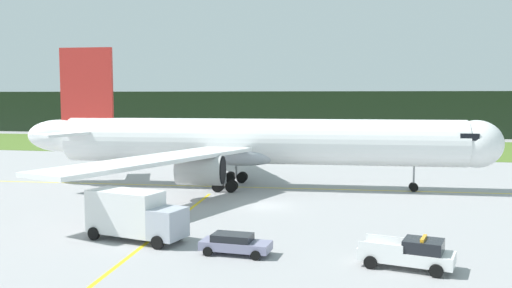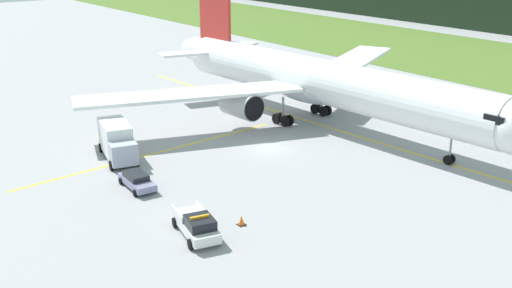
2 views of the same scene
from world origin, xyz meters
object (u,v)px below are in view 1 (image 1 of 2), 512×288
at_px(staff_car, 235,243).
at_px(catering_truck, 134,214).
at_px(ops_pickup_truck, 410,253).
at_px(apron_cone, 413,246).
at_px(airliner, 252,142).

bearing_deg(staff_car, catering_truck, 166.67).
distance_m(ops_pickup_truck, staff_car, 10.56).
xyz_separation_m(catering_truck, apron_cone, (18.60, 1.19, -1.44)).
distance_m(ops_pickup_truck, catering_truck, 18.36).
xyz_separation_m(airliner, staff_car, (4.59, -24.71, -4.18)).
distance_m(airliner, ops_pickup_truck, 29.75).
bearing_deg(airliner, ops_pickup_truck, -59.12).
bearing_deg(catering_truck, staff_car, -13.33).
distance_m(ops_pickup_truck, apron_cone, 3.66).
bearing_deg(catering_truck, apron_cone, 3.67).
distance_m(staff_car, apron_cone, 11.38).
height_order(ops_pickup_truck, staff_car, ops_pickup_truck).
bearing_deg(airliner, staff_car, -79.48).
relative_size(catering_truck, staff_car, 1.65).
xyz_separation_m(airliner, catering_truck, (-3.05, -22.90, -3.08)).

